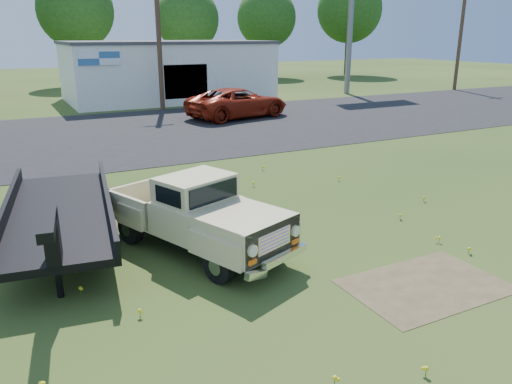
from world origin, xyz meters
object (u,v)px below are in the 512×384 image
dark_sedan (240,102)px  flatbed_trailer (59,207)px  vintage_pickup_truck (196,214)px  red_pickup (238,103)px

dark_sedan → flatbed_trailer: bearing=158.6°
dark_sedan → vintage_pickup_truck: bearing=167.7°
flatbed_trailer → vintage_pickup_truck: bearing=-24.5°
vintage_pickup_truck → flatbed_trailer: bearing=126.4°
vintage_pickup_truck → dark_sedan: vintage_pickup_truck is taller
flatbed_trailer → red_pickup: (11.32, 14.66, -0.06)m
vintage_pickup_truck → red_pickup: (8.70, 16.34, -0.02)m
flatbed_trailer → red_pickup: bearing=60.3°
vintage_pickup_truck → dark_sedan: size_ratio=1.10×
flatbed_trailer → dark_sedan: 19.75m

